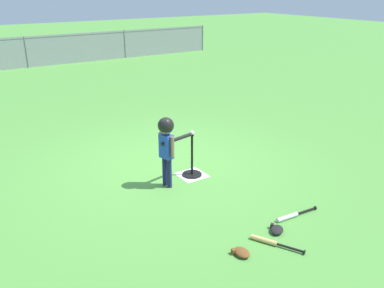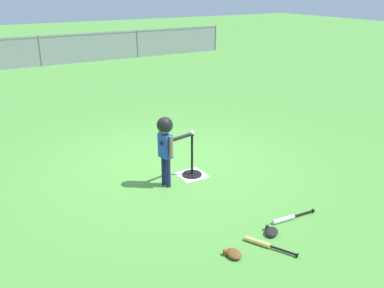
{
  "view_description": "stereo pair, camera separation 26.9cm",
  "coord_description": "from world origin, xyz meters",
  "px_view_note": "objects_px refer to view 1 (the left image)",
  "views": [
    {
      "loc": [
        -3.2,
        -5.6,
        2.91
      ],
      "look_at": [
        0.09,
        -0.58,
        0.55
      ],
      "focal_mm": 37.86,
      "sensor_mm": 36.0,
      "label": 1
    },
    {
      "loc": [
        -2.97,
        -5.74,
        2.91
      ],
      "look_at": [
        0.09,
        -0.58,
        0.55
      ],
      "focal_mm": 37.86,
      "sensor_mm": 36.0,
      "label": 2
    }
  ],
  "objects_px": {
    "baseball_on_tee": "(192,133)",
    "spare_bat_wood": "(269,242)",
    "glove_near_bats": "(241,252)",
    "batter_child": "(167,138)",
    "spare_bat_silver": "(291,216)",
    "glove_by_plate": "(277,230)",
    "batting_tee": "(192,169)"
  },
  "relations": [
    {
      "from": "spare_bat_silver",
      "to": "glove_by_plate",
      "type": "relative_size",
      "value": 2.52
    },
    {
      "from": "batter_child",
      "to": "batting_tee",
      "type": "bearing_deg",
      "value": 11.67
    },
    {
      "from": "batting_tee",
      "to": "spare_bat_silver",
      "type": "bearing_deg",
      "value": -77.73
    },
    {
      "from": "batter_child",
      "to": "spare_bat_wood",
      "type": "xyz_separation_m",
      "value": [
        0.26,
        -1.99,
        -0.76
      ]
    },
    {
      "from": "spare_bat_wood",
      "to": "spare_bat_silver",
      "type": "bearing_deg",
      "value": 22.71
    },
    {
      "from": "batting_tee",
      "to": "glove_near_bats",
      "type": "bearing_deg",
      "value": -108.08
    },
    {
      "from": "baseball_on_tee",
      "to": "spare_bat_wood",
      "type": "height_order",
      "value": "baseball_on_tee"
    },
    {
      "from": "spare_bat_wood",
      "to": "glove_near_bats",
      "type": "height_order",
      "value": "glove_near_bats"
    },
    {
      "from": "batter_child",
      "to": "glove_near_bats",
      "type": "height_order",
      "value": "batter_child"
    },
    {
      "from": "baseball_on_tee",
      "to": "glove_by_plate",
      "type": "relative_size",
      "value": 0.27
    },
    {
      "from": "batting_tee",
      "to": "spare_bat_wood",
      "type": "relative_size",
      "value": 1.16
    },
    {
      "from": "glove_near_bats",
      "to": "batter_child",
      "type": "bearing_deg",
      "value": 85.42
    },
    {
      "from": "batting_tee",
      "to": "glove_near_bats",
      "type": "height_order",
      "value": "batting_tee"
    },
    {
      "from": "glove_near_bats",
      "to": "batting_tee",
      "type": "bearing_deg",
      "value": 71.92
    },
    {
      "from": "batting_tee",
      "to": "glove_by_plate",
      "type": "xyz_separation_m",
      "value": [
        -0.01,
        -1.96,
        -0.08
      ]
    },
    {
      "from": "spare_bat_silver",
      "to": "spare_bat_wood",
      "type": "xyz_separation_m",
      "value": [
        -0.66,
        -0.27,
        0.0
      ]
    },
    {
      "from": "baseball_on_tee",
      "to": "glove_by_plate",
      "type": "height_order",
      "value": "baseball_on_tee"
    },
    {
      "from": "spare_bat_silver",
      "to": "glove_by_plate",
      "type": "height_order",
      "value": "glove_by_plate"
    },
    {
      "from": "spare_bat_silver",
      "to": "batter_child",
      "type": "bearing_deg",
      "value": 118.13
    },
    {
      "from": "baseball_on_tee",
      "to": "batter_child",
      "type": "bearing_deg",
      "value": -168.33
    },
    {
      "from": "spare_bat_silver",
      "to": "spare_bat_wood",
      "type": "distance_m",
      "value": 0.71
    },
    {
      "from": "spare_bat_wood",
      "to": "glove_by_plate",
      "type": "distance_m",
      "value": 0.29
    },
    {
      "from": "spare_bat_silver",
      "to": "glove_by_plate",
      "type": "distance_m",
      "value": 0.43
    },
    {
      "from": "spare_bat_silver",
      "to": "batting_tee",
      "type": "bearing_deg",
      "value": 102.27
    },
    {
      "from": "batting_tee",
      "to": "glove_near_bats",
      "type": "xyz_separation_m",
      "value": [
        -0.68,
        -2.08,
        -0.08
      ]
    },
    {
      "from": "spare_bat_wood",
      "to": "glove_by_plate",
      "type": "relative_size",
      "value": 2.25
    },
    {
      "from": "batting_tee",
      "to": "batter_child",
      "type": "bearing_deg",
      "value": -168.33
    },
    {
      "from": "baseball_on_tee",
      "to": "spare_bat_wood",
      "type": "distance_m",
      "value": 2.23
    },
    {
      "from": "baseball_on_tee",
      "to": "batter_child",
      "type": "relative_size",
      "value": 0.07
    },
    {
      "from": "spare_bat_silver",
      "to": "glove_near_bats",
      "type": "bearing_deg",
      "value": -166.65
    },
    {
      "from": "batting_tee",
      "to": "spare_bat_wood",
      "type": "bearing_deg",
      "value": -97.01
    },
    {
      "from": "batting_tee",
      "to": "batter_child",
      "type": "relative_size",
      "value": 0.63
    }
  ]
}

